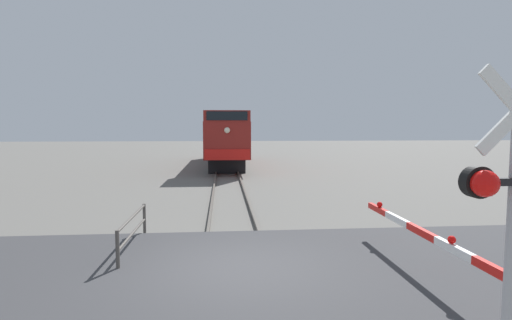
% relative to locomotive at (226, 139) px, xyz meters
% --- Properties ---
extents(ground_plane, '(160.00, 160.00, 0.00)m').
position_rel_locomotive_xyz_m(ground_plane, '(0.00, -23.46, -2.07)').
color(ground_plane, '#605E59').
extents(rail_track_left, '(0.08, 80.00, 0.15)m').
position_rel_locomotive_xyz_m(rail_track_left, '(-0.72, -23.46, -2.00)').
color(rail_track_left, '#59544C').
rests_on(rail_track_left, ground_plane).
extents(rail_track_right, '(0.08, 80.00, 0.15)m').
position_rel_locomotive_xyz_m(rail_track_right, '(0.72, -23.46, -2.00)').
color(rail_track_right, '#59544C').
rests_on(rail_track_right, ground_plane).
extents(road_surface, '(36.00, 5.73, 0.17)m').
position_rel_locomotive_xyz_m(road_surface, '(0.00, -23.46, -1.99)').
color(road_surface, '#38383A').
rests_on(road_surface, ground_plane).
extents(locomotive, '(2.88, 16.26, 4.05)m').
position_rel_locomotive_xyz_m(locomotive, '(0.00, 0.00, 0.00)').
color(locomotive, black).
rests_on(locomotive, ground_plane).
extents(crossing_gate, '(0.36, 6.15, 1.17)m').
position_rel_locomotive_xyz_m(crossing_gate, '(3.62, -25.98, -1.34)').
color(crossing_gate, silver).
rests_on(crossing_gate, ground_plane).
extents(guard_railing, '(0.08, 2.84, 0.95)m').
position_rel_locomotive_xyz_m(guard_railing, '(-2.43, -21.86, -1.45)').
color(guard_railing, '#4C4742').
rests_on(guard_railing, ground_plane).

